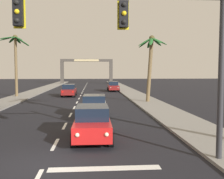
% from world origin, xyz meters
% --- Properties ---
extents(ground_plane, '(220.00, 220.00, 0.00)m').
position_xyz_m(ground_plane, '(0.00, 0.00, 0.00)').
color(ground_plane, black).
extents(sidewalk_right, '(3.20, 110.00, 0.14)m').
position_xyz_m(sidewalk_right, '(7.80, 20.00, 0.07)').
color(sidewalk_right, gray).
rests_on(sidewalk_right, ground).
extents(sidewalk_left, '(3.20, 110.00, 0.14)m').
position_xyz_m(sidewalk_left, '(-7.80, 20.00, 0.07)').
color(sidewalk_left, gray).
rests_on(sidewalk_left, ground).
extents(lane_markings, '(4.28, 88.52, 0.01)m').
position_xyz_m(lane_markings, '(0.44, 20.09, 0.00)').
color(lane_markings, silver).
rests_on(lane_markings, ground).
extents(traffic_signal_mast, '(11.11, 0.41, 6.81)m').
position_xyz_m(traffic_signal_mast, '(2.95, -0.22, 4.91)').
color(traffic_signal_mast, '#2D2D33').
rests_on(traffic_signal_mast, ground).
extents(sedan_lead_at_stop_bar, '(1.96, 4.46, 1.68)m').
position_xyz_m(sedan_lead_at_stop_bar, '(1.76, 3.47, 0.85)').
color(sedan_lead_at_stop_bar, red).
rests_on(sedan_lead_at_stop_bar, ground).
extents(sedan_third_in_queue, '(2.03, 4.48, 1.68)m').
position_xyz_m(sedan_third_in_queue, '(1.87, 9.54, 0.85)').
color(sedan_third_in_queue, silver).
rests_on(sedan_third_in_queue, ground).
extents(sedan_oncoming_far, '(1.95, 4.45, 1.68)m').
position_xyz_m(sedan_oncoming_far, '(-1.51, 26.19, 0.85)').
color(sedan_oncoming_far, maroon).
rests_on(sedan_oncoming_far, ground).
extents(sedan_parked_nearest_kerb, '(1.95, 4.45, 1.68)m').
position_xyz_m(sedan_parked_nearest_kerb, '(5.28, 35.02, 0.85)').
color(sedan_parked_nearest_kerb, maroon).
rests_on(sedan_parked_nearest_kerb, ground).
extents(palm_left_third, '(3.90, 4.13, 8.24)m').
position_xyz_m(palm_left_third, '(-8.38, 25.47, 5.95)').
color(palm_left_third, brown).
rests_on(palm_left_third, ground).
extents(palm_right_second, '(3.33, 3.22, 7.34)m').
position_xyz_m(palm_right_second, '(8.07, 18.30, 4.97)').
color(palm_right_second, brown).
rests_on(palm_right_second, ground).
extents(town_gateway_arch, '(14.52, 0.90, 6.87)m').
position_xyz_m(town_gateway_arch, '(0.00, 62.83, 4.43)').
color(town_gateway_arch, '#423D38').
rests_on(town_gateway_arch, ground).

